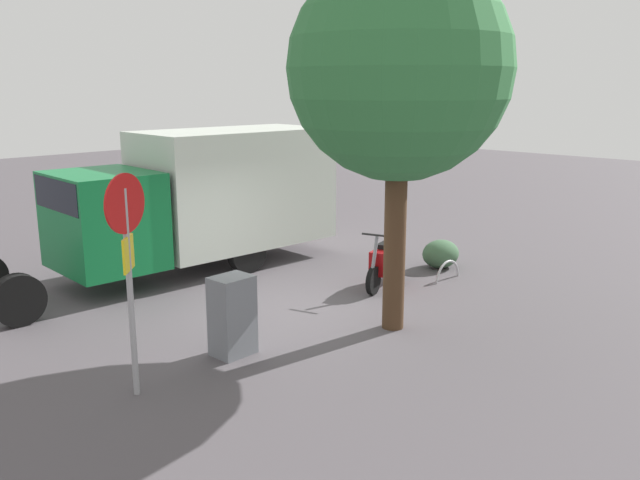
% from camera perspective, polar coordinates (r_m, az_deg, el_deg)
% --- Properties ---
extents(ground_plane, '(60.00, 60.00, 0.00)m').
position_cam_1_polar(ground_plane, '(12.08, -2.76, -6.10)').
color(ground_plane, '#4E484D').
extents(box_truck_near, '(7.91, 2.59, 3.03)m').
position_cam_1_polar(box_truck_near, '(14.70, -10.26, 3.83)').
color(box_truck_near, black).
rests_on(box_truck_near, ground).
extents(motorcycle, '(1.76, 0.76, 1.20)m').
position_cam_1_polar(motorcycle, '(13.48, 5.71, -1.79)').
color(motorcycle, black).
rests_on(motorcycle, ground).
extents(stop_sign, '(0.71, 0.33, 2.94)m').
position_cam_1_polar(stop_sign, '(8.67, -16.21, -0.90)').
color(stop_sign, '#9E9EA3').
rests_on(stop_sign, ground).
extents(street_tree, '(3.51, 3.51, 6.00)m').
position_cam_1_polar(street_tree, '(10.63, 6.84, 14.33)').
color(street_tree, '#47301E').
rests_on(street_tree, ground).
extents(utility_cabinet, '(0.61, 0.49, 1.22)m').
position_cam_1_polar(utility_cabinet, '(10.10, -7.55, -6.47)').
color(utility_cabinet, slate).
rests_on(utility_cabinet, ground).
extents(bike_rack_hoop, '(0.85, 0.05, 0.85)m').
position_cam_1_polar(bike_rack_hoop, '(14.21, 10.90, -3.37)').
color(bike_rack_hoop, '#B7B7BC').
rests_on(bike_rack_hoop, ground).
extents(shrub_near_sign, '(0.92, 0.75, 0.63)m').
position_cam_1_polar(shrub_near_sign, '(15.04, 10.34, -1.18)').
color(shrub_near_sign, '#3D5F40').
rests_on(shrub_near_sign, ground).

